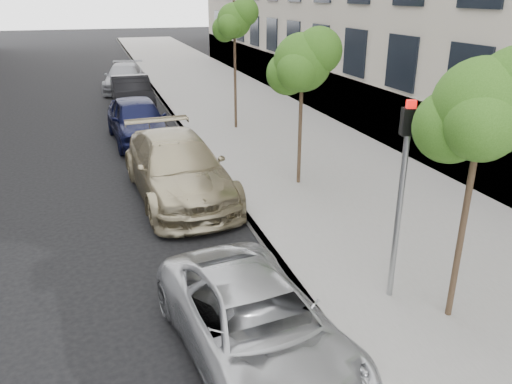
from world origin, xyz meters
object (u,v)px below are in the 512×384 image
tree_far (235,21)px  minivan (256,325)px  sedan_rear (125,78)px  signal_pole (402,181)px  sedan_blue (138,120)px  sedan_black (132,94)px  suv (178,168)px  tree_mid (303,62)px  tree_near (484,108)px

tree_far → minivan: bearing=-104.4°
tree_far → minivan: size_ratio=1.10×
sedan_rear → signal_pole: bearing=-73.1°
minivan → sedan_blue: bearing=85.8°
signal_pole → sedan_blue: signal_pole is taller
sedan_blue → sedan_black: sedan_blue is taller
minivan → sedan_blue: size_ratio=0.93×
minivan → sedan_rear: bearing=84.0°
sedan_blue → sedan_black: size_ratio=1.00×
minivan → sedan_black: sedan_black is taller
tree_far → sedan_black: size_ratio=1.02×
sedan_blue → suv: bearing=-88.9°
signal_pole → sedan_black: bearing=116.3°
tree_mid → sedan_rear: 17.39m
signal_pole → sedan_blue: bearing=121.6°
tree_mid → signal_pole: size_ratio=1.22×
signal_pole → minivan: signal_pole is taller
tree_near → tree_mid: 6.50m
tree_mid → suv: bearing=174.4°
tree_far → sedan_blue: size_ratio=1.02×
tree_near → sedan_rear: tree_near is taller
tree_mid → tree_far: tree_far is taller
tree_mid → sedan_blue: 7.63m
sedan_black → sedan_rear: sedan_black is taller
tree_far → sedan_black: (-3.59, 4.87, -3.35)m
tree_mid → sedan_blue: size_ratio=0.89×
tree_near → sedan_black: 18.44m
tree_near → sedan_blue: 13.41m
sedan_black → minivan: bearing=-89.8°
suv → minivan: bearing=-93.6°
signal_pole → sedan_black: 17.39m
suv → sedan_black: 11.05m
tree_far → sedan_rear: 11.42m
sedan_black → sedan_rear: size_ratio=0.95×
tree_near → sedan_rear: size_ratio=0.87×
minivan → suv: size_ratio=0.79×
signal_pole → suv: signal_pole is taller
tree_near → signal_pole: tree_near is taller
suv → sedan_black: suv is taller
minivan → suv: (-0.00, 6.75, 0.20)m
signal_pole → sedan_black: size_ratio=0.72×
tree_near → tree_far: bearing=90.0°
sedan_blue → sedan_rear: sedan_blue is taller
minivan → suv: bearing=83.5°
sedan_black → suv: bearing=-89.3°
tree_far → suv: bearing=-118.3°
sedan_blue → sedan_rear: 10.76m
minivan → sedan_rear: size_ratio=0.89×
suv → sedan_rear: bearing=87.1°
minivan → sedan_blue: sedan_blue is taller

